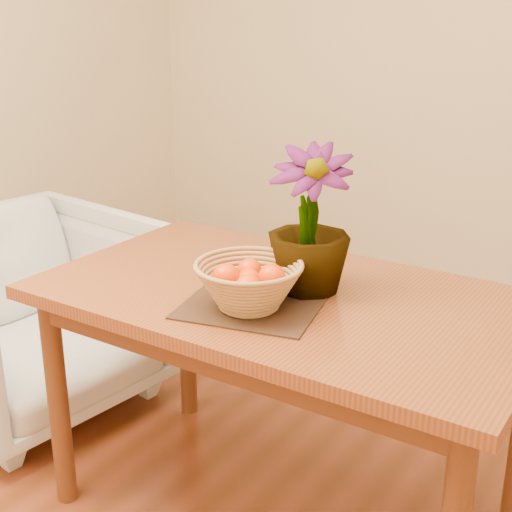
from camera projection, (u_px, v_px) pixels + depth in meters
The scene contains 7 objects.
wall_back at pixel (499, 43), 3.35m from camera, with size 4.00×0.02×2.70m, color #FFEFC2.
table at pixel (285, 320), 2.03m from camera, with size 1.40×0.80×0.75m.
placemat at pixel (249, 308), 1.89m from camera, with size 0.36×0.27×0.01m, color #361E13.
wicker_basket at pixel (249, 287), 1.87m from camera, with size 0.29×0.29×0.12m.
orange_pile at pixel (249, 278), 1.86m from camera, with size 0.17×0.17×0.07m.
potted_plant at pixel (309, 221), 1.94m from camera, with size 0.23×0.23×0.41m, color #134112.
armchair at pixel (30, 306), 2.75m from camera, with size 0.81×0.76×0.84m, color #7F6A57.
Camera 1 is at (0.94, -1.30, 1.50)m, focal length 50.00 mm.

